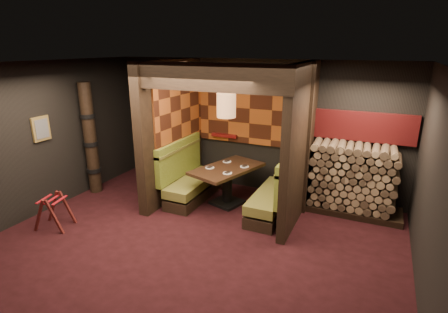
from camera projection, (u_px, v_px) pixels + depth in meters
floor at (191, 247)px, 5.66m from camera, size 6.50×5.50×0.02m
ceiling at (185, 64)px, 4.79m from camera, size 6.50×5.50×0.02m
wall_back at (252, 126)px, 7.62m from camera, size 6.50×0.02×2.85m
wall_front at (18, 262)px, 2.83m from camera, size 6.50×0.02×2.85m
wall_left at (36, 140)px, 6.51m from camera, size 0.02×5.50×2.85m
wall_right at (439, 201)px, 3.94m from camera, size 0.02×5.50×2.85m
partition_left at (171, 131)px, 7.19m from camera, size 0.20×2.20×2.85m
partition_right at (300, 145)px, 6.19m from camera, size 0.15×2.10×2.85m
header_beam at (207, 77)px, 5.48m from camera, size 2.85×0.18×0.44m
tapa_back_panel at (250, 108)px, 7.47m from camera, size 2.40×0.06×1.55m
tapa_side_panel at (180, 110)px, 7.17m from camera, size 0.04×1.85×1.45m
lacquer_shelf at (225, 135)px, 7.84m from camera, size 0.60×0.12×0.07m
booth_bench_left at (189, 180)px, 7.35m from camera, size 0.68×1.60×1.14m
booth_bench_right at (276, 195)px, 6.60m from camera, size 0.68×1.60×1.14m
dining_table at (227, 178)px, 7.02m from camera, size 1.23×1.67×0.79m
place_settings at (227, 167)px, 6.95m from camera, size 0.78×0.81×0.03m
pendant_lamp at (226, 105)px, 6.53m from camera, size 0.36×0.36×1.04m
framed_picture at (41, 129)px, 6.52m from camera, size 0.05×0.36×0.46m
luggage_rack at (53, 210)px, 6.17m from camera, size 0.68×0.55×0.65m
totem_column at (90, 140)px, 7.46m from camera, size 0.31×0.31×2.40m
firewood_stack at (357, 180)px, 6.59m from camera, size 1.73×0.70×1.36m
mosaic_header at (364, 127)px, 6.59m from camera, size 1.83×0.10×0.56m
bay_front_post at (308, 142)px, 6.38m from camera, size 0.08×0.08×2.85m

